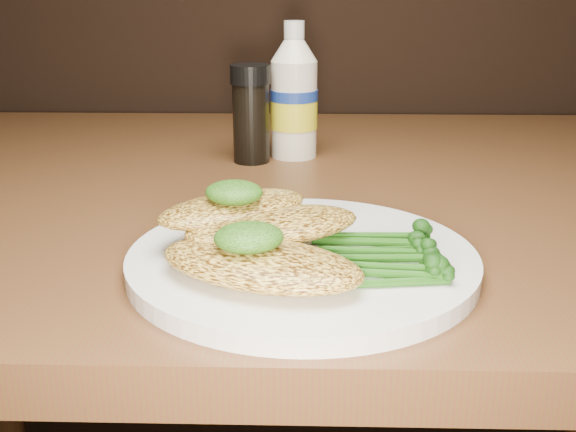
{
  "coord_description": "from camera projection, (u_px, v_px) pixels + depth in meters",
  "views": [
    {
      "loc": [
        0.02,
        0.3,
        0.97
      ],
      "look_at": [
        0.01,
        0.81,
        0.79
      ],
      "focal_mm": 42.92,
      "sensor_mm": 36.0,
      "label": 1
    }
  ],
  "objects": [
    {
      "name": "pepper_grinder",
      "position": [
        251.0,
        114.0,
        0.84
      ],
      "size": [
        0.06,
        0.06,
        0.12
      ],
      "primitive_type": null,
      "rotation": [
        0.0,
        0.0,
        0.26
      ],
      "color": "black",
      "rests_on": "dining_table"
    },
    {
      "name": "plate",
      "position": [
        302.0,
        260.0,
        0.54
      ],
      "size": [
        0.27,
        0.27,
        0.01
      ],
      "primitive_type": "cylinder",
      "color": "white",
      "rests_on": "dining_table"
    },
    {
      "name": "chicken_mid",
      "position": [
        273.0,
        226.0,
        0.54
      ],
      "size": [
        0.16,
        0.12,
        0.02
      ],
      "primitive_type": "ellipsoid",
      "rotation": [
        0.0,
        0.0,
        0.42
      ],
      "color": "#F3C34D",
      "rests_on": "plate"
    },
    {
      "name": "pesto_front",
      "position": [
        249.0,
        237.0,
        0.48
      ],
      "size": [
        0.06,
        0.06,
        0.02
      ],
      "primitive_type": "ellipsoid",
      "rotation": [
        0.0,
        0.0,
        0.25
      ],
      "color": "black",
      "rests_on": "chicken_front"
    },
    {
      "name": "pesto_back",
      "position": [
        234.0,
        192.0,
        0.54
      ],
      "size": [
        0.06,
        0.06,
        0.02
      ],
      "primitive_type": "ellipsoid",
      "rotation": [
        0.0,
        0.0,
        -0.34
      ],
      "color": "black",
      "rests_on": "chicken_back"
    },
    {
      "name": "chicken_front",
      "position": [
        260.0,
        264.0,
        0.49
      ],
      "size": [
        0.17,
        0.13,
        0.02
      ],
      "primitive_type": "ellipsoid",
      "rotation": [
        0.0,
        0.0,
        -0.38
      ],
      "color": "#F3C34D",
      "rests_on": "plate"
    },
    {
      "name": "broccolini_bundle",
      "position": [
        372.0,
        252.0,
        0.51
      ],
      "size": [
        0.17,
        0.15,
        0.02
      ],
      "primitive_type": null,
      "rotation": [
        0.0,
        0.0,
        -0.37
      ],
      "color": "#1F5512",
      "rests_on": "plate"
    },
    {
      "name": "mayo_bottle",
      "position": [
        294.0,
        91.0,
        0.86
      ],
      "size": [
        0.07,
        0.07,
        0.17
      ],
      "primitive_type": null,
      "rotation": [
        0.0,
        0.0,
        0.27
      ],
      "color": "white",
      "rests_on": "dining_table"
    },
    {
      "name": "chicken_back",
      "position": [
        233.0,
        209.0,
        0.55
      ],
      "size": [
        0.15,
        0.13,
        0.02
      ],
      "primitive_type": "ellipsoid",
      "rotation": [
        0.0,
        0.0,
        0.62
      ],
      "color": "#F3C34D",
      "rests_on": "plate"
    }
  ]
}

